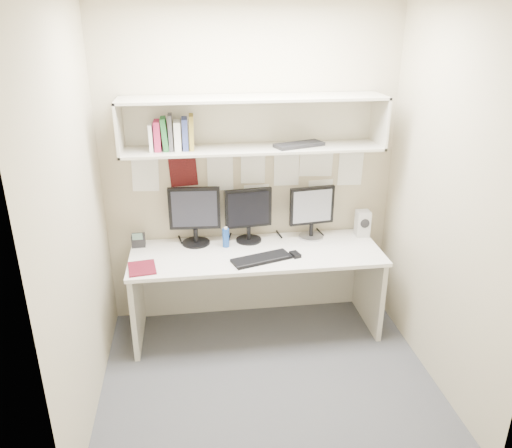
{
  "coord_description": "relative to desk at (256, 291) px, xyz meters",
  "views": [
    {
      "loc": [
        -0.48,
        -2.93,
        2.44
      ],
      "look_at": [
        -0.04,
        0.35,
        1.09
      ],
      "focal_mm": 35.0,
      "sensor_mm": 36.0,
      "label": 1
    }
  ],
  "objects": [
    {
      "name": "floor",
      "position": [
        0.0,
        -0.65,
        -0.37
      ],
      "size": [
        2.4,
        2.0,
        0.01
      ],
      "primitive_type": "cube",
      "color": "#434448",
      "rests_on": "ground"
    },
    {
      "name": "mouse",
      "position": [
        0.29,
        -0.14,
        0.38
      ],
      "size": [
        0.09,
        0.11,
        0.03
      ],
      "primitive_type": "cube",
      "rotation": [
        0.0,
        0.0,
        0.29
      ],
      "color": "black",
      "rests_on": "desk"
    },
    {
      "name": "desk_phone",
      "position": [
        -0.94,
        0.23,
        0.42
      ],
      "size": [
        0.11,
        0.1,
        0.13
      ],
      "rotation": [
        0.0,
        0.0,
        0.04
      ],
      "color": "black",
      "rests_on": "desk"
    },
    {
      "name": "hutch_tray",
      "position": [
        0.35,
        0.13,
        1.19
      ],
      "size": [
        0.41,
        0.27,
        0.03
      ],
      "primitive_type": "cube",
      "rotation": [
        0.0,
        0.0,
        0.34
      ],
      "color": "black",
      "rests_on": "overhead_hutch"
    },
    {
      "name": "keyboard",
      "position": [
        0.02,
        -0.17,
        0.37
      ],
      "size": [
        0.49,
        0.3,
        0.02
      ],
      "primitive_type": "cube",
      "rotation": [
        0.0,
        0.0,
        0.31
      ],
      "color": "black",
      "rests_on": "desk"
    },
    {
      "name": "pinned_papers",
      "position": [
        0.0,
        0.34,
        0.88
      ],
      "size": [
        1.92,
        0.01,
        0.48
      ],
      "primitive_type": null,
      "color": "white",
      "rests_on": "wall_back"
    },
    {
      "name": "maroon_notebook",
      "position": [
        -0.88,
        -0.19,
        0.37
      ],
      "size": [
        0.23,
        0.27,
        0.01
      ],
      "primitive_type": "cube",
      "rotation": [
        0.0,
        0.0,
        0.15
      ],
      "color": "#590F1C",
      "rests_on": "desk"
    },
    {
      "name": "wall_front",
      "position": [
        0.0,
        -1.65,
        0.93
      ],
      "size": [
        2.4,
        0.02,
        2.6
      ],
      "primitive_type": "cube",
      "color": "#B4A88A",
      "rests_on": "ground"
    },
    {
      "name": "overhead_hutch",
      "position": [
        0.0,
        0.21,
        1.35
      ],
      "size": [
        2.0,
        0.38,
        0.4
      ],
      "color": "beige",
      "rests_on": "wall_back"
    },
    {
      "name": "monitor_center",
      "position": [
        -0.03,
        0.22,
        0.61
      ],
      "size": [
        0.39,
        0.21,
        0.45
      ],
      "rotation": [
        0.0,
        0.0,
        0.12
      ],
      "color": "black",
      "rests_on": "desk"
    },
    {
      "name": "wall_back",
      "position": [
        0.0,
        0.35,
        0.93
      ],
      "size": [
        2.4,
        0.02,
        2.6
      ],
      "primitive_type": "cube",
      "color": "#B4A88A",
      "rests_on": "ground"
    },
    {
      "name": "monitor_left",
      "position": [
        -0.47,
        0.22,
        0.63
      ],
      "size": [
        0.42,
        0.23,
        0.48
      ],
      "rotation": [
        0.0,
        0.0,
        -0.06
      ],
      "color": "black",
      "rests_on": "desk"
    },
    {
      "name": "wall_right",
      "position": [
        1.2,
        -0.65,
        0.93
      ],
      "size": [
        0.02,
        2.0,
        2.6
      ],
      "primitive_type": "cube",
      "color": "#B4A88A",
      "rests_on": "ground"
    },
    {
      "name": "desk",
      "position": [
        0.0,
        0.0,
        0.0
      ],
      "size": [
        2.0,
        0.7,
        0.73
      ],
      "color": "white",
      "rests_on": "floor"
    },
    {
      "name": "wall_left",
      "position": [
        -1.2,
        -0.65,
        0.93
      ],
      "size": [
        0.02,
        2.0,
        2.6
      ],
      "primitive_type": "cube",
      "color": "#B4A88A",
      "rests_on": "ground"
    },
    {
      "name": "monitor_right",
      "position": [
        0.5,
        0.22,
        0.61
      ],
      "size": [
        0.38,
        0.21,
        0.45
      ],
      "rotation": [
        0.0,
        0.0,
        0.13
      ],
      "color": "#A5A5AA",
      "rests_on": "desk"
    },
    {
      "name": "speaker",
      "position": [
        0.94,
        0.19,
        0.48
      ],
      "size": [
        0.11,
        0.12,
        0.22
      ],
      "rotation": [
        0.0,
        0.0,
        -0.02
      ],
      "color": "#B3B2AE",
      "rests_on": "desk"
    },
    {
      "name": "blue_bottle",
      "position": [
        -0.23,
        0.12,
        0.45
      ],
      "size": [
        0.05,
        0.05,
        0.17
      ],
      "color": "#153E93",
      "rests_on": "desk"
    },
    {
      "name": "book_stack",
      "position": [
        -0.61,
        0.16,
        1.29
      ],
      "size": [
        0.33,
        0.16,
        0.26
      ],
      "color": "white",
      "rests_on": "overhead_hutch"
    }
  ]
}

